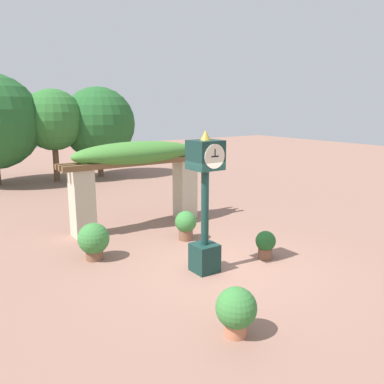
% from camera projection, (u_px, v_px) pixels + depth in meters
% --- Properties ---
extents(ground_plane, '(60.00, 60.00, 0.00)m').
position_uv_depth(ground_plane, '(218.00, 267.00, 9.38)').
color(ground_plane, '#8E6656').
extents(pedestal_clock, '(0.62, 0.67, 3.16)m').
position_uv_depth(pedestal_clock, '(205.00, 199.00, 8.81)').
color(pedestal_clock, '#14332D').
rests_on(pedestal_clock, ground).
extents(pergola, '(4.67, 1.19, 2.61)m').
position_uv_depth(pergola, '(137.00, 165.00, 12.19)').
color(pergola, '#BCB299').
rests_on(pergola, ground).
extents(potted_plant_near_left, '(0.67, 0.67, 0.83)m').
position_uv_depth(potted_plant_near_left, '(236.00, 310.00, 6.50)').
color(potted_plant_near_left, '#B26B4C').
rests_on(potted_plant_near_left, ground).
extents(potted_plant_near_right, '(0.60, 0.60, 0.82)m').
position_uv_depth(potted_plant_near_right, '(186.00, 224.00, 11.19)').
color(potted_plant_near_right, brown).
rests_on(potted_plant_near_right, ground).
extents(potted_plant_far_left, '(0.49, 0.49, 0.70)m').
position_uv_depth(potted_plant_far_left, '(266.00, 244.00, 9.81)').
color(potted_plant_far_left, brown).
rests_on(potted_plant_far_left, ground).
extents(potted_plant_far_right, '(0.76, 0.76, 0.91)m').
position_uv_depth(potted_plant_far_right, '(94.00, 240.00, 9.75)').
color(potted_plant_far_right, brown).
rests_on(potted_plant_far_right, ground).
extents(tree_line, '(8.90, 4.46, 5.09)m').
position_uv_depth(tree_line, '(39.00, 122.00, 19.26)').
color(tree_line, brown).
rests_on(tree_line, ground).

